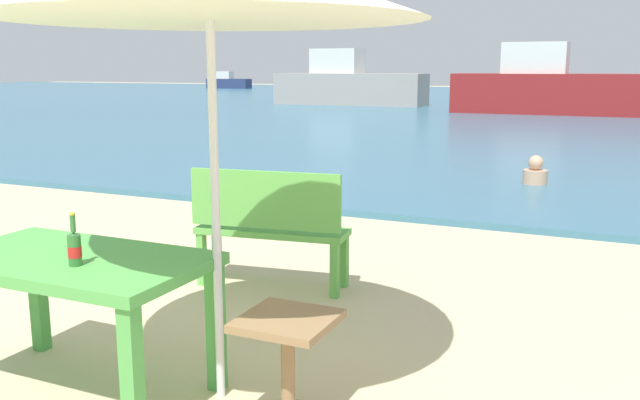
{
  "coord_description": "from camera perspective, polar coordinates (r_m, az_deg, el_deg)",
  "views": [
    {
      "loc": [
        2.17,
        -2.23,
        1.72
      ],
      "look_at": [
        -0.2,
        3.0,
        0.6
      ],
      "focal_mm": 38.43,
      "sensor_mm": 36.0,
      "label": 1
    }
  ],
  "objects": [
    {
      "name": "picnic_table_green",
      "position": [
        3.8,
        -19.8,
        -6.0
      ],
      "size": [
        1.4,
        0.8,
        0.76
      ],
      "color": "#4C9E47",
      "rests_on": "ground_plane"
    },
    {
      "name": "side_table_wood",
      "position": [
        3.41,
        -2.7,
        -12.64
      ],
      "size": [
        0.44,
        0.44,
        0.54
      ],
      "color": "olive",
      "rests_on": "ground_plane"
    },
    {
      "name": "bench_green_left",
      "position": [
        5.32,
        -4.27,
        -1.8
      ],
      "size": [
        1.24,
        0.52,
        0.95
      ],
      "color": "#60B24C",
      "rests_on": "ground_plane"
    },
    {
      "name": "beer_bottle_amber",
      "position": [
        3.56,
        -19.77,
        -3.71
      ],
      "size": [
        0.07,
        0.07,
        0.26
      ],
      "color": "#2D662D",
      "rests_on": "picnic_table_green"
    },
    {
      "name": "swimmer_person",
      "position": [
        10.21,
        17.49,
        2.17
      ],
      "size": [
        0.34,
        0.34,
        0.41
      ],
      "color": "tan",
      "rests_on": "sea_water"
    },
    {
      "name": "boat_fishing_trawler",
      "position": [
        30.39,
        2.35,
        9.57
      ],
      "size": [
        6.64,
        1.81,
        2.41
      ],
      "color": "gray",
      "rests_on": "sea_water"
    },
    {
      "name": "boat_sailboat",
      "position": [
        54.26,
        -7.65,
        9.7
      ],
      "size": [
        3.56,
        0.97,
        1.3
      ],
      "color": "navy",
      "rests_on": "sea_water"
    },
    {
      "name": "sea_water",
      "position": [
        32.35,
        20.7,
        7.35
      ],
      "size": [
        120.0,
        50.0,
        0.08
      ],
      "primitive_type": "cube",
      "color": "#386B84",
      "rests_on": "ground_plane"
    },
    {
      "name": "boat_cargo_ship",
      "position": [
        25.81,
        18.54,
        8.82
      ],
      "size": [
        6.85,
        1.87,
        2.49
      ],
      "color": "maroon",
      "rests_on": "sea_water"
    }
  ]
}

